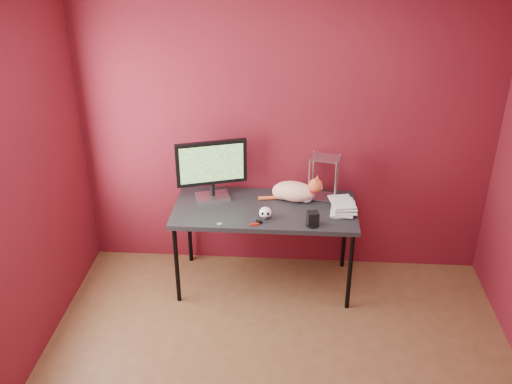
# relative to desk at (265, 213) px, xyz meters

# --- Properties ---
(room) EXTENTS (3.52, 3.52, 2.61)m
(room) POSITION_rel_desk_xyz_m (0.15, -1.37, 0.75)
(room) COLOR #53331C
(room) RESTS_ON ground
(desk) EXTENTS (1.50, 0.70, 0.75)m
(desk) POSITION_rel_desk_xyz_m (0.00, 0.00, 0.00)
(desk) COLOR black
(desk) RESTS_ON ground
(monitor) EXTENTS (0.57, 0.26, 0.51)m
(monitor) POSITION_rel_desk_xyz_m (-0.45, 0.15, 0.34)
(monitor) COLOR #AEAEB3
(monitor) RESTS_ON desk
(cat) EXTENTS (0.53, 0.27, 0.25)m
(cat) POSITION_rel_desk_xyz_m (0.24, 0.14, 0.14)
(cat) COLOR orange
(cat) RESTS_ON desk
(skull_mug) EXTENTS (0.10, 0.10, 0.10)m
(skull_mug) POSITION_rel_desk_xyz_m (0.01, -0.17, 0.10)
(skull_mug) COLOR white
(skull_mug) RESTS_ON desk
(speaker) EXTENTS (0.10, 0.10, 0.12)m
(speaker) POSITION_rel_desk_xyz_m (0.38, -0.26, 0.11)
(speaker) COLOR black
(speaker) RESTS_ON desk
(book_stack) EXTENTS (0.22, 0.28, 0.97)m
(book_stack) POSITION_rel_desk_xyz_m (0.55, -0.01, 0.54)
(book_stack) COLOR beige
(book_stack) RESTS_ON desk
(wire_rack) EXTENTS (0.25, 0.22, 0.38)m
(wire_rack) POSITION_rel_desk_xyz_m (0.48, 0.21, 0.24)
(wire_rack) COLOR #AEAEB3
(wire_rack) RESTS_ON desk
(pocket_knife) EXTENTS (0.07, 0.04, 0.01)m
(pocket_knife) POSITION_rel_desk_xyz_m (-0.07, -0.29, 0.06)
(pocket_knife) COLOR #A0180C
(pocket_knife) RESTS_ON desk
(black_gadget) EXTENTS (0.05, 0.04, 0.02)m
(black_gadget) POSITION_rel_desk_xyz_m (-0.03, -0.25, 0.06)
(black_gadget) COLOR black
(black_gadget) RESTS_ON desk
(washer) EXTENTS (0.04, 0.04, 0.00)m
(washer) POSITION_rel_desk_xyz_m (-0.34, -0.29, 0.05)
(washer) COLOR #AEAEB3
(washer) RESTS_ON desk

